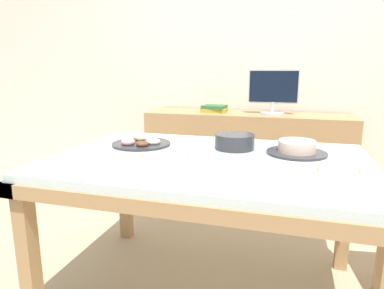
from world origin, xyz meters
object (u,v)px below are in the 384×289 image
object	(u,v)px
tealight_near_front	(359,174)
tealight_left_edge	(143,159)
tealight_centre	(128,133)
plate_stack	(235,141)
tealight_near_cakes	(188,160)
tealight_right_edge	(318,172)
pastry_platter	(141,143)
book_stack	(214,109)
cake_chocolate_round	(297,148)
computer_monitor	(273,92)

from	to	relation	value
tealight_near_front	tealight_left_edge	distance (m)	0.93
tealight_near_front	tealight_left_edge	world-z (taller)	same
tealight_near_front	tealight_centre	size ratio (longest dim) A/B	1.00
tealight_centre	tealight_near_front	bearing A→B (deg)	-23.20
plate_stack	tealight_near_cakes	xyz separation A→B (m)	(-0.16, -0.33, -0.03)
tealight_near_front	tealight_left_edge	bearing A→B (deg)	-178.70
plate_stack	tealight_centre	distance (m)	0.76
tealight_right_edge	pastry_platter	bearing A→B (deg)	161.62
tealight_near_cakes	tealight_right_edge	xyz separation A→B (m)	(0.56, -0.03, 0.00)
tealight_near_front	tealight_centre	xyz separation A→B (m)	(-1.29, 0.55, 0.00)
tealight_near_cakes	tealight_near_front	distance (m)	0.72
tealight_right_edge	tealight_left_edge	bearing A→B (deg)	-179.47
tealight_near_front	plate_stack	bearing A→B (deg)	148.04
book_stack	cake_chocolate_round	xyz separation A→B (m)	(0.71, -1.26, -0.04)
computer_monitor	tealight_near_cakes	world-z (taller)	computer_monitor
tealight_near_front	pastry_platter	bearing A→B (deg)	164.86
computer_monitor	cake_chocolate_round	size ratio (longest dim) A/B	1.42
cake_chocolate_round	tealight_centre	world-z (taller)	cake_chocolate_round
computer_monitor	tealight_right_edge	distance (m)	1.63
tealight_near_front	tealight_right_edge	xyz separation A→B (m)	(-0.16, -0.01, 0.00)
plate_stack	tealight_near_front	world-z (taller)	plate_stack
tealight_near_cakes	tealight_left_edge	xyz separation A→B (m)	(-0.21, -0.04, 0.00)
tealight_near_front	tealight_right_edge	bearing A→B (deg)	-174.94
pastry_platter	tealight_near_cakes	size ratio (longest dim) A/B	8.18
cake_chocolate_round	pastry_platter	size ratio (longest dim) A/B	0.91
pastry_platter	tealight_near_cakes	distance (m)	0.45
tealight_near_cakes	tealight_near_front	world-z (taller)	same
computer_monitor	cake_chocolate_round	distance (m)	1.29
cake_chocolate_round	tealight_near_front	distance (m)	0.40
pastry_platter	tealight_near_cakes	xyz separation A→B (m)	(0.36, -0.27, -0.00)
plate_stack	tealight_near_front	distance (m)	0.66
tealight_near_cakes	cake_chocolate_round	bearing A→B (deg)	32.32
computer_monitor	tealight_left_edge	bearing A→B (deg)	-107.08
tealight_centre	plate_stack	bearing A→B (deg)	-15.62
computer_monitor	plate_stack	size ratio (longest dim) A/B	2.02
pastry_platter	tealight_near_cakes	world-z (taller)	pastry_platter
book_stack	tealight_right_edge	distance (m)	1.78
computer_monitor	plate_stack	xyz separation A→B (m)	(-0.12, -1.23, -0.19)
tealight_near_front	computer_monitor	bearing A→B (deg)	105.34
cake_chocolate_round	tealight_near_cakes	bearing A→B (deg)	-147.68
tealight_centre	tealight_right_edge	bearing A→B (deg)	-26.59
tealight_near_front	tealight_right_edge	distance (m)	0.16
pastry_platter	tealight_right_edge	distance (m)	0.97
pastry_platter	plate_stack	size ratio (longest dim) A/B	1.56
tealight_left_edge	tealight_centre	bearing A→B (deg)	122.17
tealight_near_cakes	tealight_left_edge	size ratio (longest dim) A/B	1.00
tealight_near_front	tealight_centre	bearing A→B (deg)	156.80
tealight_near_cakes	computer_monitor	bearing A→B (deg)	79.70
cake_chocolate_round	plate_stack	bearing A→B (deg)	175.20
tealight_centre	pastry_platter	bearing A→B (deg)	-50.82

